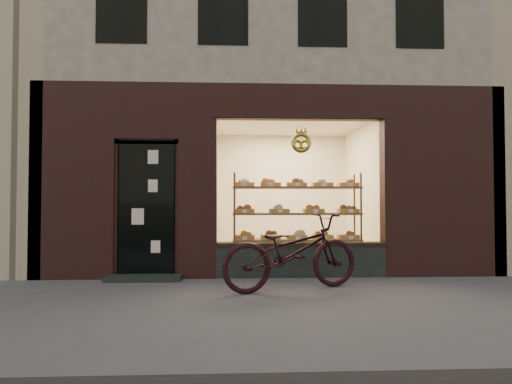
{
  "coord_description": "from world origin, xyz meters",
  "views": [
    {
      "loc": [
        -0.55,
        -4.3,
        1.2
      ],
      "look_at": [
        -0.27,
        2.0,
        1.36
      ],
      "focal_mm": 28.0,
      "sensor_mm": 36.0,
      "label": 1
    }
  ],
  "objects": [
    {
      "name": "bicycle",
      "position": [
        0.18,
        1.15,
        0.52
      ],
      "size": [
        2.1,
        1.28,
        1.04
      ],
      "primitive_type": "imported",
      "rotation": [
        0.0,
        0.0,
        1.89
      ],
      "color": "black",
      "rests_on": "ground"
    },
    {
      "name": "ground",
      "position": [
        0.0,
        0.0,
        0.0
      ],
      "size": [
        90.0,
        90.0,
        0.0
      ],
      "primitive_type": "plane",
      "color": "#4A4A4A"
    },
    {
      "name": "display_shelf",
      "position": [
        0.45,
        2.55,
        0.87
      ],
      "size": [
        2.2,
        0.45,
        1.7
      ],
      "color": "brown",
      "rests_on": "ground"
    },
    {
      "name": "bakery_building",
      "position": [
        0.04,
        5.29,
        5.58
      ],
      "size": [
        7.2,
        7.28,
        9.0
      ],
      "color": "black",
      "rests_on": "ground"
    }
  ]
}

